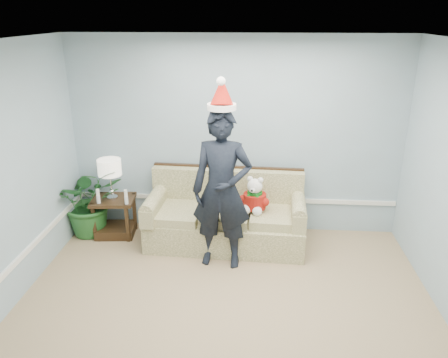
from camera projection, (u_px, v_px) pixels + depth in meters
name	position (u px, v px, depth m)	size (l,w,h in m)	color
room_shell	(220.00, 219.00, 3.58)	(4.54, 5.04, 2.74)	tan
wainscot_trim	(128.00, 240.00, 5.08)	(4.49, 4.99, 0.06)	white
sofa	(226.00, 218.00, 5.87)	(2.11, 0.98, 0.97)	#52582A
side_table	(115.00, 221.00, 6.10)	(0.61, 0.53, 0.55)	#352413
table_lamp	(110.00, 169.00, 5.83)	(0.31, 0.31, 0.56)	silver
candle_pair	(112.00, 197.00, 5.79)	(0.43, 0.05, 0.20)	silver
houseplant	(90.00, 200.00, 6.05)	(0.89, 0.77, 0.99)	#215C26
man	(222.00, 190.00, 5.14)	(0.71, 0.47, 1.95)	black
santa_hat	(222.00, 95.00, 4.76)	(0.34, 0.38, 0.38)	white
teddy_bear	(255.00, 199.00, 5.64)	(0.36, 0.37, 0.48)	white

